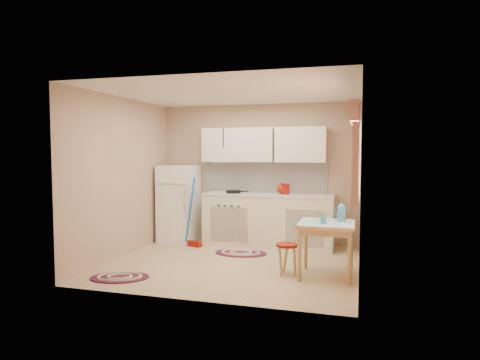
# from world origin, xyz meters

# --- Properties ---
(room_shell) EXTENTS (3.64, 3.60, 2.52)m
(room_shell) POSITION_xyz_m (0.16, 0.24, 1.60)
(room_shell) COLOR tan
(room_shell) RESTS_ON ground
(fridge) EXTENTS (0.65, 0.60, 1.40)m
(fridge) POSITION_xyz_m (-1.41, 1.25, 0.70)
(fridge) COLOR white
(fridge) RESTS_ON ground
(broom) EXTENTS (0.30, 0.20, 1.20)m
(broom) POSITION_xyz_m (-0.96, 0.90, 0.60)
(broom) COLOR blue
(broom) RESTS_ON ground
(base_cabinets) EXTENTS (2.25, 0.60, 0.88)m
(base_cabinets) POSITION_xyz_m (0.26, 1.30, 0.44)
(base_cabinets) COLOR #ECE9CD
(base_cabinets) RESTS_ON ground
(countertop) EXTENTS (2.27, 0.62, 0.04)m
(countertop) POSITION_xyz_m (0.26, 1.30, 0.90)
(countertop) COLOR beige
(countertop) RESTS_ON base_cabinets
(frying_pan) EXTENTS (0.33, 0.33, 0.05)m
(frying_pan) POSITION_xyz_m (-0.36, 1.25, 0.94)
(frying_pan) COLOR black
(frying_pan) RESTS_ON countertop
(red_kettle) EXTENTS (0.18, 0.17, 0.18)m
(red_kettle) POSITION_xyz_m (0.48, 1.30, 1.01)
(red_kettle) COLOR #8B1005
(red_kettle) RESTS_ON countertop
(red_canister) EXTENTS (0.13, 0.13, 0.16)m
(red_canister) POSITION_xyz_m (0.57, 1.30, 1.00)
(red_canister) COLOR #8B1005
(red_canister) RESTS_ON countertop
(table) EXTENTS (0.72, 0.72, 0.72)m
(table) POSITION_xyz_m (1.38, -0.27, 0.36)
(table) COLOR tan
(table) RESTS_ON ground
(stool) EXTENTS (0.38, 0.38, 0.42)m
(stool) POSITION_xyz_m (0.86, -0.32, 0.21)
(stool) COLOR #8B1005
(stool) RESTS_ON ground
(coffee_pot) EXTENTS (0.15, 0.14, 0.27)m
(coffee_pot) POSITION_xyz_m (1.56, -0.15, 0.85)
(coffee_pot) COLOR teal
(coffee_pot) RESTS_ON table
(mug) EXTENTS (0.09, 0.09, 0.10)m
(mug) POSITION_xyz_m (1.34, -0.37, 0.77)
(mug) COLOR teal
(mug) RESTS_ON table
(rug_center) EXTENTS (0.87, 0.60, 0.02)m
(rug_center) POSITION_xyz_m (-0.06, 0.64, 0.01)
(rug_center) COLOR maroon
(rug_center) RESTS_ON ground
(rug_left) EXTENTS (0.89, 0.72, 0.02)m
(rug_left) POSITION_xyz_m (-1.22, -1.08, 0.01)
(rug_left) COLOR maroon
(rug_left) RESTS_ON ground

